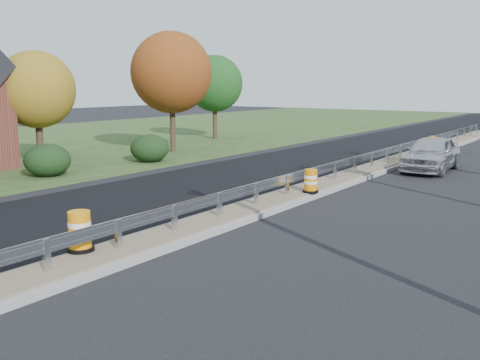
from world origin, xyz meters
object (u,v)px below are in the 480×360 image
Objects in this scene: barrel_median_mid at (311,181)px; barrel_median_near at (80,232)px; barrel_median_far at (432,143)px; car_silver at (431,153)px.

barrel_median_near is at bearing -96.61° from barrel_median_mid.
barrel_median_far is at bearing 88.43° from barrel_median_near.
barrel_median_near is 1.25× the size of barrel_median_far.
barrel_median_near is at bearing -100.82° from car_silver.
barrel_median_mid is 16.47m from barrel_median_far.
barrel_median_near is 0.19× the size of car_silver.
barrel_median_near is 9.55m from barrel_median_mid.
barrel_median_mid is at bearing -88.66° from barrel_median_far.
barrel_median_mid is at bearing -102.82° from car_silver.
car_silver is at bearing 79.45° from barrel_median_mid.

